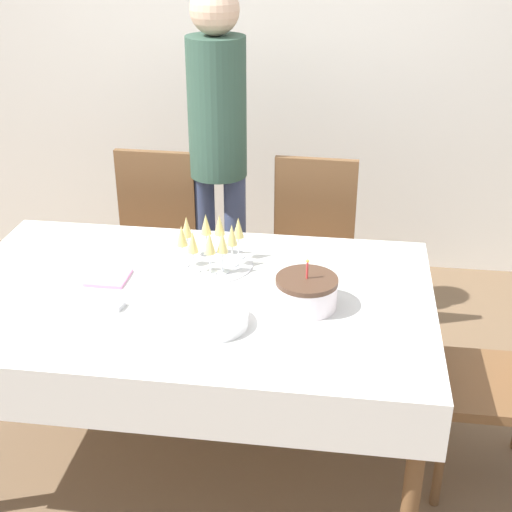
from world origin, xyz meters
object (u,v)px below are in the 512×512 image
Objects in this scene: person_standing at (218,133)px; champagne_tray at (210,244)px; dining_chair_far_right at (311,250)px; birthday_cake at (306,292)px; plate_stack_main at (212,319)px; dining_chair_far_left at (153,241)px.

champagne_tray is at bearing -81.81° from person_standing.
birthday_cake is (0.03, -0.92, 0.28)m from dining_chair_far_right.
plate_stack_main is 1.28m from person_standing.
dining_chair_far_left is 1.00× the size of dining_chair_far_right.
champagne_tray is 0.19× the size of person_standing.
champagne_tray is (0.43, -0.64, 0.31)m from dining_chair_far_left.
person_standing is at bearing 98.19° from champagne_tray.
dining_chair_far_right reaches higher than champagne_tray.
person_standing reaches higher than champagne_tray.
dining_chair_far_left and dining_chair_far_right have the same top height.
champagne_tray is at bearing 101.61° from plate_stack_main.
plate_stack_main is (0.09, -0.44, -0.07)m from champagne_tray.
dining_chair_far_right is 0.80m from champagne_tray.
dining_chair_far_right is 0.96m from birthday_cake.
dining_chair_far_left is 1.27m from birthday_cake.
plate_stack_main is at bearing -151.48° from birthday_cake.
dining_chair_far_left is 2.86× the size of champagne_tray.
dining_chair_far_left is at bearing 123.82° from champagne_tray.
birthday_cake is at bearing 28.52° from plate_stack_main.
person_standing is at bearing 115.89° from birthday_cake.
dining_chair_far_left is 3.83× the size of plate_stack_main.
person_standing is (0.32, 0.14, 0.53)m from dining_chair_far_left.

